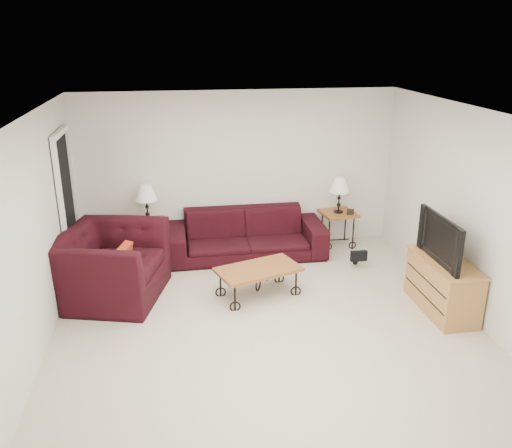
% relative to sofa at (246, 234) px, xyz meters
% --- Properties ---
extents(ground, '(5.00, 5.00, 0.00)m').
position_rel_sofa_xyz_m(ground, '(-0.05, -2.02, -0.36)').
color(ground, '#BCB4A1').
rests_on(ground, ground).
extents(wall_back, '(5.00, 0.02, 2.50)m').
position_rel_sofa_xyz_m(wall_back, '(-0.05, 0.48, 0.89)').
color(wall_back, silver).
rests_on(wall_back, ground).
extents(wall_front, '(5.00, 0.02, 2.50)m').
position_rel_sofa_xyz_m(wall_front, '(-0.05, -4.52, 0.89)').
color(wall_front, silver).
rests_on(wall_front, ground).
extents(wall_left, '(0.02, 5.00, 2.50)m').
position_rel_sofa_xyz_m(wall_left, '(-2.55, -2.02, 0.89)').
color(wall_left, silver).
rests_on(wall_left, ground).
extents(wall_right, '(0.02, 5.00, 2.50)m').
position_rel_sofa_xyz_m(wall_right, '(2.45, -2.02, 0.89)').
color(wall_right, silver).
rests_on(wall_right, ground).
extents(ceiling, '(5.00, 5.00, 0.00)m').
position_rel_sofa_xyz_m(ceiling, '(-0.05, -2.02, 2.14)').
color(ceiling, white).
rests_on(ceiling, wall_back).
extents(doorway, '(0.08, 0.94, 2.04)m').
position_rel_sofa_xyz_m(doorway, '(-2.52, -0.37, 0.66)').
color(doorway, black).
rests_on(doorway, ground).
extents(sofa, '(2.43, 0.95, 0.71)m').
position_rel_sofa_xyz_m(sofa, '(0.00, 0.00, 0.00)').
color(sofa, black).
rests_on(sofa, ground).
extents(side_table_left, '(0.58, 0.58, 0.58)m').
position_rel_sofa_xyz_m(side_table_left, '(-1.48, 0.18, -0.06)').
color(side_table_left, '#9B5E27').
rests_on(side_table_left, ground).
extents(side_table_right, '(0.59, 0.59, 0.58)m').
position_rel_sofa_xyz_m(side_table_right, '(1.53, 0.18, -0.07)').
color(side_table_right, '#9B5E27').
rests_on(side_table_right, ground).
extents(lamp_left, '(0.36, 0.36, 0.58)m').
position_rel_sofa_xyz_m(lamp_left, '(-1.48, 0.18, 0.52)').
color(lamp_left, black).
rests_on(lamp_left, side_table_left).
extents(lamp_right, '(0.37, 0.37, 0.58)m').
position_rel_sofa_xyz_m(lamp_right, '(1.53, 0.18, 0.51)').
color(lamp_right, black).
rests_on(lamp_right, side_table_right).
extents(photo_frame_left, '(0.12, 0.04, 0.10)m').
position_rel_sofa_xyz_m(photo_frame_left, '(-1.63, 0.03, 0.27)').
color(photo_frame_left, black).
rests_on(photo_frame_left, side_table_left).
extents(photo_frame_right, '(0.12, 0.02, 0.10)m').
position_rel_sofa_xyz_m(photo_frame_right, '(1.68, 0.03, 0.27)').
color(photo_frame_right, black).
rests_on(photo_frame_right, side_table_right).
extents(coffee_table, '(1.20, 0.89, 0.40)m').
position_rel_sofa_xyz_m(coffee_table, '(-0.03, -1.37, -0.15)').
color(coffee_table, '#9B5E27').
rests_on(coffee_table, ground).
extents(armchair, '(1.55, 1.68, 0.91)m').
position_rel_sofa_xyz_m(armchair, '(-1.93, -1.08, 0.10)').
color(armchair, black).
rests_on(armchair, ground).
extents(throw_pillow, '(0.21, 0.43, 0.41)m').
position_rel_sofa_xyz_m(throw_pillow, '(-1.78, -1.13, 0.16)').
color(throw_pillow, '#AF3716').
rests_on(throw_pillow, armchair).
extents(tv_stand, '(0.47, 1.12, 0.67)m').
position_rel_sofa_xyz_m(tv_stand, '(2.18, -2.10, -0.02)').
color(tv_stand, '#B07E41').
rests_on(tv_stand, ground).
extents(television, '(0.13, 1.01, 0.58)m').
position_rel_sofa_xyz_m(television, '(2.16, -2.10, 0.61)').
color(television, black).
rests_on(television, tv_stand).
extents(backpack, '(0.45, 0.40, 0.48)m').
position_rel_sofa_xyz_m(backpack, '(1.58, -0.61, -0.11)').
color(backpack, black).
rests_on(backpack, ground).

